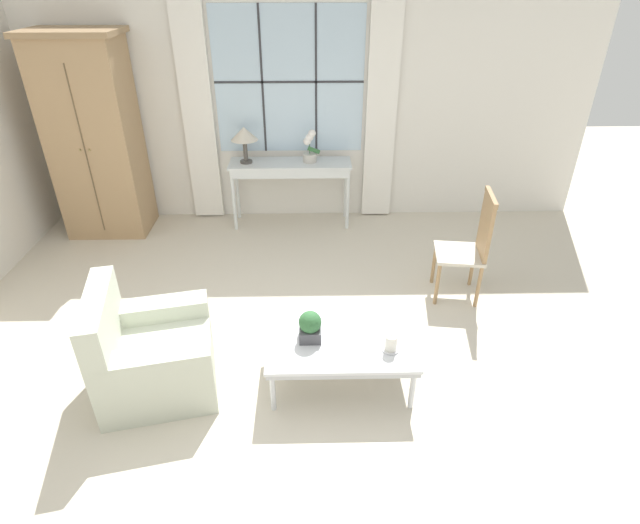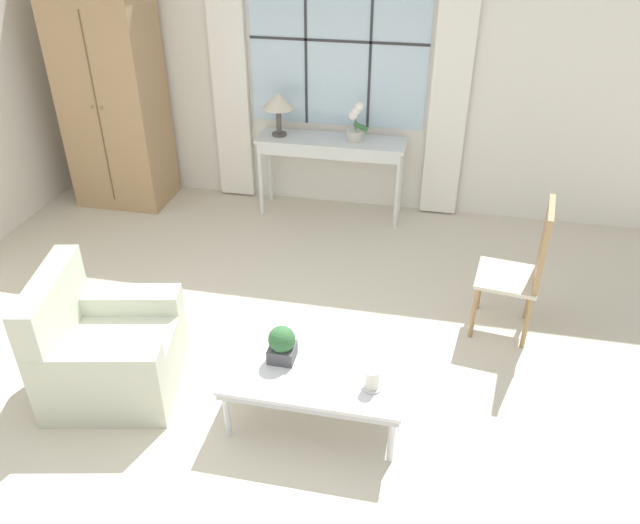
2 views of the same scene
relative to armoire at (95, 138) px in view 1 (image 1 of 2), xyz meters
name	(u,v)px [view 1 (image 1 of 2)]	position (x,y,z in m)	size (l,w,h in m)	color
ground_plane	(284,373)	(2.20, -2.63, -1.14)	(14.00, 14.00, 0.00)	beige
wall_back_windowed	(290,105)	(2.20, 0.39, 0.26)	(7.20, 0.14, 2.80)	silver
armoire	(95,138)	(0.00, 0.00, 0.00)	(0.98, 0.70, 2.26)	tan
console_table	(290,169)	(2.19, 0.10, -0.43)	(1.45, 0.42, 0.80)	silver
table_lamp	(244,135)	(1.67, 0.10, -0.01)	(0.31, 0.31, 0.42)	#4C4742
potted_orchid	(310,149)	(2.43, 0.12, -0.18)	(0.21, 0.16, 0.38)	#BCB7AD
armchair_upholstered	(152,356)	(1.22, -2.73, -0.85)	(0.97, 0.98, 0.87)	beige
side_chair_wooden	(472,242)	(3.94, -1.55, -0.54)	(0.49, 0.49, 1.07)	beige
coffee_table	(341,343)	(2.65, -2.68, -0.79)	(1.11, 0.75, 0.39)	silver
potted_plant_small	(310,326)	(2.42, -2.68, -0.63)	(0.17, 0.17, 0.24)	#4C4C51
pillar_candle	(391,344)	(3.00, -2.82, -0.68)	(0.12, 0.12, 0.15)	silver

